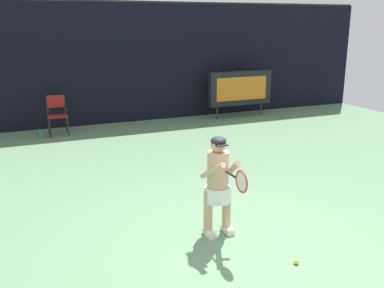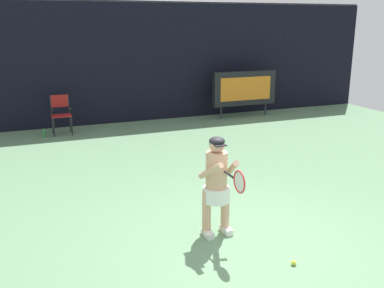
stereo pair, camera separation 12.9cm
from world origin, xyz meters
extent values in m
cube|color=#608661|center=(0.00, 0.00, -0.01)|extent=(18.00, 22.00, 0.02)
cube|color=black|center=(0.00, 8.50, 1.80)|extent=(18.00, 0.12, 3.60)
cylinder|color=#38383D|center=(0.00, 8.50, 3.63)|extent=(18.00, 0.05, 0.05)
cube|color=black|center=(4.07, 7.75, 0.95)|extent=(2.20, 0.20, 1.10)
cube|color=orange|center=(4.07, 7.64, 0.95)|extent=(1.80, 0.01, 0.75)
cylinder|color=#2D2D33|center=(3.24, 7.75, 0.20)|extent=(0.05, 0.05, 0.40)
cylinder|color=#2D2D33|center=(4.89, 7.75, 0.20)|extent=(0.05, 0.05, 0.40)
cylinder|color=black|center=(-1.97, 7.35, 0.26)|extent=(0.04, 0.04, 0.52)
cylinder|color=black|center=(-1.49, 7.35, 0.26)|extent=(0.04, 0.04, 0.52)
cylinder|color=black|center=(-1.97, 7.76, 0.26)|extent=(0.04, 0.04, 0.52)
cylinder|color=black|center=(-1.49, 7.76, 0.26)|extent=(0.04, 0.04, 0.52)
cube|color=maroon|center=(-1.73, 7.55, 0.54)|extent=(0.52, 0.44, 0.03)
cylinder|color=black|center=(-1.97, 7.76, 0.80)|extent=(0.04, 0.04, 0.56)
cylinder|color=black|center=(-1.49, 7.76, 0.80)|extent=(0.04, 0.04, 0.56)
cube|color=maroon|center=(-1.73, 7.76, 0.91)|extent=(0.48, 0.02, 0.34)
cylinder|color=black|center=(-1.97, 7.55, 0.74)|extent=(0.04, 0.44, 0.04)
cylinder|color=black|center=(-1.49, 7.55, 0.74)|extent=(0.04, 0.44, 0.04)
cylinder|color=#2B8742|center=(-2.24, 7.39, 0.12)|extent=(0.07, 0.07, 0.24)
cylinder|color=black|center=(-2.24, 7.39, 0.25)|extent=(0.03, 0.03, 0.03)
cube|color=white|center=(-0.41, 0.54, 0.04)|extent=(0.11, 0.26, 0.09)
cube|color=white|center=(-0.11, 0.54, 0.04)|extent=(0.11, 0.26, 0.09)
cylinder|color=tan|center=(-0.41, 0.59, 0.35)|extent=(0.13, 0.13, 0.69)
cylinder|color=tan|center=(-0.11, 0.59, 0.35)|extent=(0.13, 0.13, 0.69)
cylinder|color=white|center=(-0.26, 0.59, 0.62)|extent=(0.39, 0.39, 0.22)
cylinder|color=tan|center=(-0.26, 0.59, 0.97)|extent=(0.31, 0.31, 0.56)
sphere|color=tan|center=(-0.26, 0.59, 1.35)|extent=(0.22, 0.22, 0.22)
ellipsoid|color=black|center=(-0.26, 0.59, 1.41)|extent=(0.22, 0.22, 0.12)
cube|color=black|center=(-0.26, 0.49, 1.38)|extent=(0.17, 0.12, 0.02)
cylinder|color=tan|center=(-0.43, 0.43, 1.05)|extent=(0.20, 0.49, 0.35)
cylinder|color=tan|center=(-0.10, 0.43, 1.05)|extent=(0.20, 0.49, 0.35)
cylinder|color=white|center=(-0.08, 0.31, 0.95)|extent=(0.13, 0.12, 0.12)
cylinder|color=black|center=(-0.20, 0.32, 1.00)|extent=(0.03, 0.28, 0.03)
torus|color=red|center=(-0.20, 0.02, 1.00)|extent=(0.02, 0.31, 0.31)
ellipsoid|color=silver|center=(-0.20, 0.02, 1.00)|extent=(0.01, 0.26, 0.26)
sphere|color=#CCDB3D|center=(0.30, -0.59, 0.03)|extent=(0.07, 0.07, 0.07)
camera|label=1|loc=(-2.89, -4.68, 3.01)|focal=40.78mm
camera|label=2|loc=(-2.77, -4.72, 3.01)|focal=40.78mm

